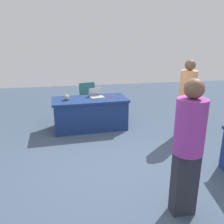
# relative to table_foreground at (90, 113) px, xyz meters

# --- Properties ---
(ground_plane) EXTENTS (14.40, 14.40, 0.00)m
(ground_plane) POSITION_rel_table_foreground_xyz_m (-0.33, 1.78, -0.36)
(ground_plane) COLOR #3D4C60
(table_foreground) EXTENTS (1.76, 0.89, 0.72)m
(table_foreground) POSITION_rel_table_foreground_xyz_m (0.00, 0.00, 0.00)
(table_foreground) COLOR navy
(table_foreground) RESTS_ON ground
(chair_tucked_left) EXTENTS (0.54, 0.54, 0.97)m
(chair_tucked_left) POSITION_rel_table_foreground_xyz_m (0.02, -0.89, 0.19)
(chair_tucked_left) COLOR #9E9993
(chair_tucked_left) RESTS_ON ground
(person_attendee_standing) EXTENTS (0.35, 0.35, 1.66)m
(person_attendee_standing) POSITION_rel_table_foreground_xyz_m (-0.80, 3.08, 0.56)
(person_attendee_standing) COLOR #26262D
(person_attendee_standing) RESTS_ON ground
(person_attendee_browsing) EXTENTS (0.45, 0.45, 1.65)m
(person_attendee_browsing) POSITION_rel_table_foreground_xyz_m (-1.97, 0.87, 0.55)
(person_attendee_browsing) COLOR #26262D
(person_attendee_browsing) RESTS_ON ground
(laptop_silver) EXTENTS (0.36, 0.34, 0.21)m
(laptop_silver) POSITION_rel_table_foreground_xyz_m (-0.17, -0.13, 0.40)
(laptop_silver) COLOR silver
(laptop_silver) RESTS_ON table_foreground
(yarn_ball) EXTENTS (0.13, 0.13, 0.13)m
(yarn_ball) POSITION_rel_table_foreground_xyz_m (0.53, 0.04, 0.43)
(yarn_ball) COLOR gray
(yarn_ball) RESTS_ON table_foreground
(scissors_red) EXTENTS (0.18, 0.09, 0.01)m
(scissors_red) POSITION_rel_table_foreground_xyz_m (-0.54, -0.13, 0.36)
(scissors_red) COLOR red
(scissors_red) RESTS_ON table_foreground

